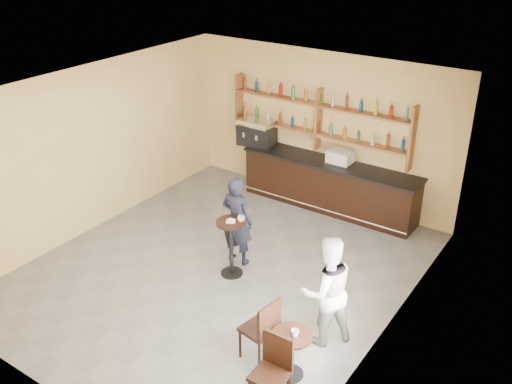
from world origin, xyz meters
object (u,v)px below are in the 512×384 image
Objects in this scene: pedestal_table at (231,248)px; man_main at (237,221)px; bar_counter at (329,185)px; chair_west at (259,328)px; chair_south at (270,375)px; patron_second at (326,291)px; cafe_table at (291,355)px; espresso_machine at (257,132)px; pastry_case at (340,158)px.

man_main is at bearing 111.37° from pedestal_table.
chair_west is at bearing -74.02° from bar_counter.
chair_south is (0.60, -0.65, -0.00)m from chair_west.
patron_second is at bearing -63.26° from bar_counter.
cafe_table is at bearing 37.59° from patron_second.
chair_west is (3.13, -4.58, -0.82)m from espresso_machine.
espresso_machine is 0.78× the size of chair_west.
cafe_table is at bearing -68.09° from bar_counter.
chair_west is (1.11, -4.58, -0.69)m from pastry_case.
patron_second reaches higher than pastry_case.
chair_south is at bearing -64.32° from espresso_machine.
man_main is (-0.15, 0.39, 0.31)m from pedestal_table.
patron_second reaches higher than man_main.
bar_counter reaches higher than chair_south.
cafe_table is at bearing 93.11° from chair_south.
pedestal_table reaches higher than cafe_table.
pastry_case reaches higher than chair_south.
bar_counter is at bearing 111.91° from cafe_table.
espresso_machine reaches higher than chair_west.
bar_counter is 4.99m from cafe_table.
pedestal_table is at bearing -89.15° from pastry_case.
bar_counter is 7.74× the size of pastry_case.
pedestal_table reaches higher than chair_west.
pastry_case is at bearing -9.86° from espresso_machine.
pastry_case is at bearing -103.54° from man_main.
patron_second reaches higher than espresso_machine.
chair_south is 0.59× the size of patron_second.
man_main is at bearing 131.03° from chair_south.
bar_counter is 2.27× the size of patron_second.
espresso_machine is at bearing -136.16° from chair_west.
pedestal_table is at bearing -94.04° from bar_counter.
cafe_table is 0.57m from chair_west.
bar_counter is at bearing -9.86° from espresso_machine.
pastry_case reaches higher than cafe_table.
espresso_machine is 5.61m from chair_west.
chair_south is 1.55m from patron_second.
pedestal_table is (-0.43, -3.14, -0.67)m from pastry_case.
chair_west is (1.68, -1.83, -0.32)m from man_main.
chair_west is at bearing -43.20° from pedestal_table.
man_main is at bearing -127.88° from chair_west.
cafe_table is at bearing -35.57° from pedestal_table.
pastry_case is (2.03, 0.00, -0.13)m from espresso_machine.
chair_west is (1.31, -4.58, -0.02)m from bar_counter.
chair_south is at bearing 131.01° from man_main.
man_main is (-0.58, -2.75, -0.36)m from pastry_case.
espresso_machine is 0.47× the size of man_main.
pedestal_table is at bearing 144.43° from cafe_table.
pedestal_table is 0.61× the size of patron_second.
pastry_case is 0.30× the size of man_main.
chair_west is at bearing -67.83° from pastry_case.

